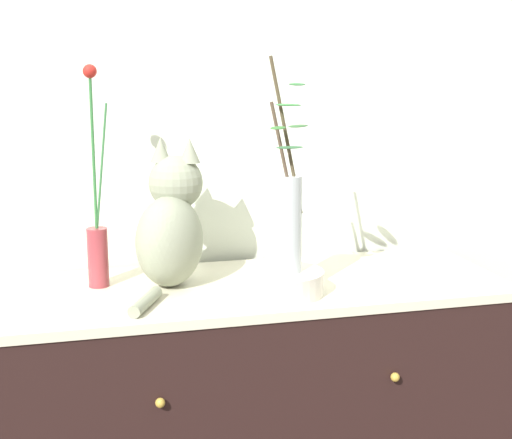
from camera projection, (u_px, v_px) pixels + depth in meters
The scene contains 6 objects.
wall_back at pixel (229, 127), 2.32m from camera, with size 4.40×0.08×2.60m, color silver.
sideboard at pixel (256, 433), 2.18m from camera, with size 1.37×0.53×0.90m.
cat_sitting at pixel (171, 225), 2.06m from camera, with size 0.27×0.41×0.40m.
vase_slim_green at pixel (97, 237), 2.04m from camera, with size 0.07×0.06×0.59m.
bowl_porcelain at pixel (283, 282), 2.00m from camera, with size 0.22×0.22×0.06m, color silver.
vase_glass_clear at pixel (284, 219), 1.96m from camera, with size 0.12×0.18×0.55m.
Camera 1 is at (-0.50, -1.95, 1.50)m, focal length 53.44 mm.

